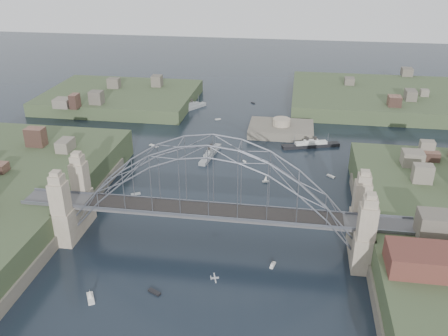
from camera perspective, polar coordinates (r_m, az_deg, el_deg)
ground at (r=107.31m, az=-1.49°, el=-8.92°), size 500.00×500.00×0.00m
bridge at (r=100.91m, az=-1.56°, el=-3.11°), size 84.00×13.80×24.60m
headland_nw at (r=204.66m, az=-12.12°, el=7.70°), size 60.00×45.00×9.00m
headland_ne at (r=208.82m, az=17.85°, el=7.47°), size 70.00×55.00×9.50m
fort_island at (r=168.62m, az=6.76°, el=4.00°), size 22.00×16.00×9.40m
wharf_shed at (r=93.08m, az=24.91°, el=-10.12°), size 20.00×8.00×4.00m
naval_cruiser_near at (r=149.05m, az=-1.63°, el=1.71°), size 4.44×16.08×4.78m
naval_cruiser_far at (r=192.05m, az=-4.09°, el=7.17°), size 10.98×14.84×5.52m
ocean_liner at (r=158.14m, az=10.27°, el=2.71°), size 18.78×8.30×4.64m
aeroplane at (r=85.95m, az=-1.20°, el=-12.93°), size 1.57×2.76×0.41m
small_boat_a at (r=128.62m, az=-10.44°, el=-3.07°), size 2.54×1.88×0.45m
small_boat_b at (r=133.09m, az=4.98°, el=-1.30°), size 1.92×1.32×2.38m
small_boat_c at (r=94.85m, az=-8.26°, el=-14.38°), size 2.80×2.04×0.45m
small_boat_d at (r=139.27m, az=12.56°, el=-0.97°), size 2.44×2.21×0.45m
small_boat_e at (r=157.98m, az=-8.35°, el=2.60°), size 3.40×2.56×0.45m
small_boat_f at (r=145.23m, az=2.43°, el=0.78°), size 1.29×1.54×0.45m
small_boat_h at (r=180.48m, az=-0.74°, el=5.79°), size 2.15×1.51×0.45m
small_boat_i at (r=118.98m, az=14.78°, el=-6.02°), size 1.88×2.39×0.45m
small_boat_j at (r=95.51m, az=-15.59°, el=-14.46°), size 2.72×3.61×2.38m
small_boat_k at (r=200.14m, az=3.46°, el=7.72°), size 1.89×1.94×0.45m
small_boat_l at (r=146.25m, az=-16.13°, el=0.24°), size 1.18×2.45×2.38m
small_boat_m at (r=100.88m, az=5.81°, el=-11.37°), size 1.22×2.26×1.43m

